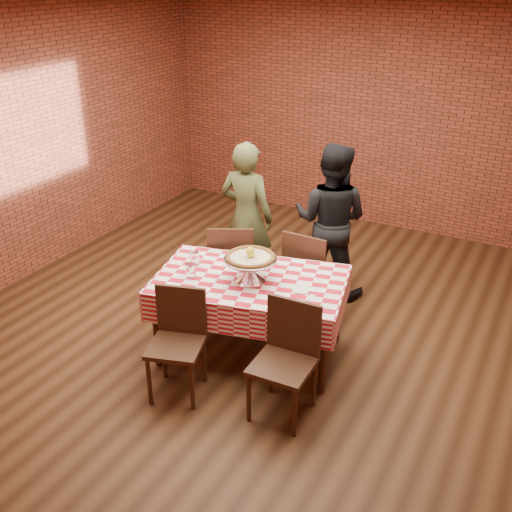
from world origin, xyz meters
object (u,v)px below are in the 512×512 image
object	(u,v)px
pizza_stand	(250,269)
condiment_caddy	(268,257)
diner_black	(331,220)
chair_far_left	(232,263)
table	(250,316)
water_glass_left	(191,271)
pizza	(250,258)
diner_olive	(247,217)
chair_far_right	(312,272)
water_glass_right	(195,259)
chair_near_left	(176,347)
chair_near_right	(282,365)

from	to	relation	value
pizza_stand	condiment_caddy	distance (m)	0.35
pizza_stand	diner_black	size ratio (longest dim) A/B	0.28
pizza_stand	chair_far_left	bearing A→B (deg)	130.44
table	pizza_stand	world-z (taller)	pizza_stand
water_glass_left	pizza	bearing A→B (deg)	23.55
water_glass_left	diner_olive	bearing A→B (deg)	98.26
table	condiment_caddy	xyz separation A→B (m)	(0.00, 0.33, 0.45)
pizza	chair_far_right	size ratio (longest dim) A/B	0.45
chair_far_left	condiment_caddy	bearing A→B (deg)	120.76
water_glass_right	chair_near_left	xyz separation A→B (m)	(0.31, -0.77, -0.38)
pizza	diner_black	xyz separation A→B (m)	(0.16, 1.43, -0.16)
chair_far_left	chair_near_left	bearing A→B (deg)	75.20
pizza	chair_near_left	world-z (taller)	pizza
condiment_caddy	diner_black	bearing A→B (deg)	63.40
pizza	chair_near_right	world-z (taller)	pizza
pizza_stand	chair_near_right	distance (m)	0.93
table	pizza_stand	distance (m)	0.49
chair_near_right	diner_black	distance (m)	2.10
water_glass_right	chair_near_right	xyz separation A→B (m)	(1.18, -0.60, -0.36)
diner_olive	table	bearing A→B (deg)	118.20
water_glass_right	chair_near_right	world-z (taller)	chair_near_right
pizza	table	bearing A→B (deg)	127.21
table	condiment_caddy	world-z (taller)	condiment_caddy
chair_far_right	diner_black	bearing A→B (deg)	-83.82
chair_near_left	chair_far_left	distance (m)	1.51
chair_near_right	diner_olive	xyz separation A→B (m)	(-1.27, 1.72, 0.34)
table	chair_far_right	size ratio (longest dim) A/B	1.73
water_glass_right	chair_far_right	world-z (taller)	chair_far_right
chair_far_right	diner_black	distance (m)	0.63
water_glass_left	chair_near_right	bearing A→B (deg)	-19.97
table	pizza	xyz separation A→B (m)	(0.02, -0.02, 0.60)
pizza_stand	chair_far_right	bearing A→B (deg)	78.16
diner_black	water_glass_right	bearing A→B (deg)	58.88
chair_far_left	diner_olive	xyz separation A→B (m)	(-0.06, 0.42, 0.34)
water_glass_left	chair_far_left	size ratio (longest dim) A/B	0.14
pizza	chair_near_left	bearing A→B (deg)	-108.94
chair_near_left	chair_near_right	distance (m)	0.88
chair_near_right	pizza	bearing A→B (deg)	133.81
chair_far_right	pizza	bearing A→B (deg)	80.69
pizza	chair_far_left	size ratio (longest dim) A/B	0.46
condiment_caddy	diner_olive	xyz separation A→B (m)	(-0.65, 0.78, -0.02)
water_glass_right	diner_olive	distance (m)	1.13
pizza_stand	chair_near_left	world-z (taller)	pizza_stand
table	chair_far_right	xyz separation A→B (m)	(0.21, 0.89, 0.09)
pizza	diner_olive	bearing A→B (deg)	120.45
pizza_stand	chair_near_right	xyz separation A→B (m)	(0.60, -0.59, -0.40)
chair_near_left	chair_far_right	size ratio (longest dim) A/B	0.96
water_glass_right	condiment_caddy	size ratio (longest dim) A/B	1.04
water_glass_left	water_glass_right	xyz separation A→B (m)	(-0.10, 0.21, 0.00)
chair_far_left	chair_far_right	size ratio (longest dim) A/B	1.00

